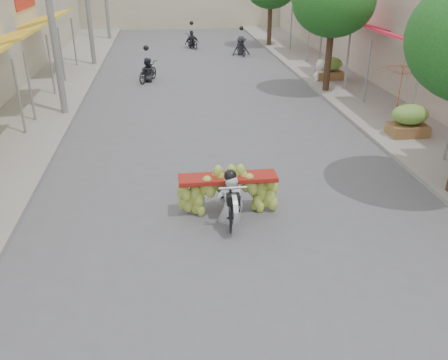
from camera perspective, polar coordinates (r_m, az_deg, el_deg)
ground at (r=8.13m, az=6.19°, el=-16.80°), size 120.00×120.00×0.00m
sidewalk_left at (r=22.20m, az=-21.31°, el=9.57°), size 4.00×60.00×0.12m
sidewalk_right at (r=23.17m, az=15.14°, el=11.02°), size 4.00×60.00×0.12m
utility_pole_mid at (r=18.31m, az=-20.33°, el=19.44°), size 0.60×0.24×8.00m
street_tree_mid at (r=21.10m, az=13.06°, el=20.21°), size 3.40×3.40×5.25m
produce_crate_mid at (r=16.56m, az=21.43°, el=6.97°), size 1.20×0.88×1.16m
produce_crate_far at (r=23.66m, az=12.59°, el=13.19°), size 1.20×0.88×1.16m
banana_motorbike at (r=10.62m, az=0.62°, el=-1.12°), size 2.24×1.92×2.14m
market_umbrella at (r=16.44m, az=20.89°, el=12.95°), size 2.01×2.01×1.54m
pedestrian at (r=23.33m, az=11.69°, el=14.00°), size 1.07×1.03×1.90m
bg_motorbike_a at (r=23.35m, az=-9.23°, el=13.37°), size 1.24×1.76×1.95m
bg_motorbike_b at (r=29.69m, az=2.08°, el=16.34°), size 1.12×1.89×1.95m
bg_motorbike_c at (r=32.15m, az=-3.89°, el=16.94°), size 1.09×1.70×1.95m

